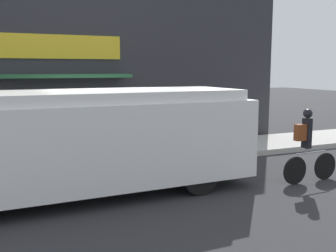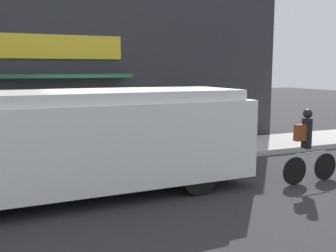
% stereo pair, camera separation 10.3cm
% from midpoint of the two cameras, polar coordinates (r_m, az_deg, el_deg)
% --- Properties ---
extents(ground_plane, '(70.00, 70.00, 0.00)m').
position_cam_midpoint_polar(ground_plane, '(9.89, -10.06, -6.75)').
color(ground_plane, '#2B2B2D').
extents(sidewalk, '(28.00, 2.29, 0.16)m').
position_cam_midpoint_polar(sidewalk, '(10.95, -11.48, -4.87)').
color(sidewalk, '#ADAAA3').
rests_on(sidewalk, ground_plane).
extents(storefront, '(14.03, 1.12, 5.12)m').
position_cam_midpoint_polar(storefront, '(12.09, -13.37, 8.15)').
color(storefront, '#2D2D33').
rests_on(storefront, ground_plane).
extents(school_bus, '(7.00, 2.75, 2.11)m').
position_cam_midpoint_polar(school_bus, '(8.15, -10.62, -1.96)').
color(school_bus, white).
rests_on(school_bus, ground_plane).
extents(cyclist, '(1.54, 0.20, 1.67)m').
position_cam_midpoint_polar(cyclist, '(9.28, 19.28, -2.91)').
color(cyclist, black).
rests_on(cyclist, ground_plane).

